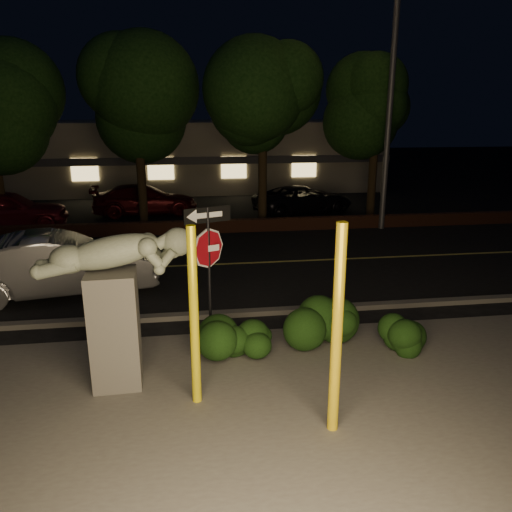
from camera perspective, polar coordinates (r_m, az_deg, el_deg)
The scene contains 23 objects.
ground at distance 18.50m, azimuth -5.59°, elevation 1.72°, with size 90.00×90.00×0.00m, color black.
patio at distance 8.33m, azimuth -1.75°, elevation -17.38°, with size 14.00×6.00×0.02m, color #4C4944.
road at distance 15.61m, azimuth -5.06°, elevation -1.00°, with size 80.00×8.00×0.01m, color black.
lane_marking at distance 15.61m, azimuth -5.06°, elevation -0.96°, with size 80.00×0.12×0.01m, color #BAAC4A.
curb at distance 11.74m, azimuth -3.91°, elevation -6.64°, with size 80.00×0.25×0.12m, color #4C4944.
brick_wall at distance 19.70m, azimuth -5.80°, elevation 3.36°, with size 40.00×0.35×0.50m, color #452216.
parking_lot at distance 25.33m, azimuth -6.37°, elevation 5.67°, with size 40.00×12.00×0.01m, color black.
building at distance 32.99m, azimuth -6.98°, elevation 11.59°, with size 22.00×10.20×4.00m.
tree_far_b at distance 21.21m, azimuth -13.70°, elevation 19.70°, with size 5.20×5.20×8.41m.
tree_far_c at distance 20.97m, azimuth 0.80°, elevation 19.11°, with size 4.80×4.80×7.84m.
tree_far_d at distance 22.75m, azimuth 13.77°, elevation 17.83°, with size 4.40×4.40×7.42m.
yellow_pole_left at distance 7.95m, azimuth -7.09°, elevation -7.04°, with size 0.15×0.15×2.99m, color yellow.
yellow_pole_right at distance 7.26m, azimuth 9.23°, elevation -8.58°, with size 0.16×0.16×3.20m, color yellow.
signpost at distance 9.78m, azimuth -5.44°, elevation 0.83°, with size 0.91×0.37×2.86m.
sculpture at distance 8.68m, azimuth -15.83°, elevation -4.01°, with size 2.58×0.84×2.77m.
hedge_center at distance 9.76m, azimuth -1.36°, elevation -9.08°, with size 1.71×0.80×0.89m, color black.
hedge_right at distance 10.19m, azimuth 8.40°, elevation -7.26°, with size 1.79×0.96×1.17m, color black.
hedge_far_right at distance 10.42m, azimuth 17.64°, elevation -8.01°, with size 1.38×0.86×0.96m, color black.
streetlight at distance 20.49m, azimuth 14.87°, elevation 21.89°, with size 1.69×0.66×11.44m.
silver_sedan at distance 13.84m, azimuth -21.70°, elevation -0.92°, with size 1.72×4.92×1.62m, color #B9B9BE.
parked_car_red at distance 22.45m, azimuth -26.67°, elevation 4.72°, with size 1.87×4.66×1.59m, color maroon.
parked_car_darkred at distance 23.61m, azimuth -12.58°, elevation 6.28°, with size 1.92×4.73×1.37m, color #3D060A.
parked_car_dark at distance 23.43m, azimuth 5.40°, elevation 6.43°, with size 2.14×4.65×1.29m, color black.
Camera 1 is at (-0.74, -7.89, 4.63)m, focal length 35.00 mm.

